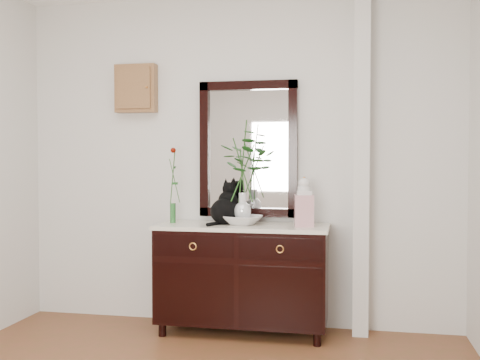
% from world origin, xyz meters
% --- Properties ---
extents(wall_back, '(3.60, 0.04, 2.70)m').
position_xyz_m(wall_back, '(0.00, 1.98, 1.35)').
color(wall_back, silver).
rests_on(wall_back, ground).
extents(pilaster, '(0.12, 0.20, 2.70)m').
position_xyz_m(pilaster, '(1.00, 1.90, 1.35)').
color(pilaster, silver).
rests_on(pilaster, ground).
extents(sideboard, '(1.33, 0.52, 0.82)m').
position_xyz_m(sideboard, '(0.10, 1.73, 0.47)').
color(sideboard, black).
rests_on(sideboard, ground).
extents(wall_mirror, '(0.80, 0.06, 1.10)m').
position_xyz_m(wall_mirror, '(0.10, 1.97, 1.44)').
color(wall_mirror, black).
rests_on(wall_mirror, wall_back).
extents(key_cabinet, '(0.35, 0.10, 0.40)m').
position_xyz_m(key_cabinet, '(-0.85, 1.94, 1.95)').
color(key_cabinet, brown).
rests_on(key_cabinet, wall_back).
extents(cat, '(0.32, 0.35, 0.34)m').
position_xyz_m(cat, '(-0.04, 1.75, 1.02)').
color(cat, black).
rests_on(cat, sideboard).
extents(lotus_bowl, '(0.35, 0.35, 0.07)m').
position_xyz_m(lotus_bowl, '(0.10, 1.73, 0.89)').
color(lotus_bowl, silver).
rests_on(lotus_bowl, sideboard).
extents(vase_branches, '(0.40, 0.40, 0.80)m').
position_xyz_m(vase_branches, '(0.10, 1.73, 1.27)').
color(vase_branches, silver).
rests_on(vase_branches, lotus_bowl).
extents(bud_vase_rose, '(0.10, 0.10, 0.61)m').
position_xyz_m(bud_vase_rose, '(-0.47, 1.75, 1.15)').
color(bud_vase_rose, '#2A692D').
rests_on(bud_vase_rose, sideboard).
extents(ginger_jar, '(0.16, 0.16, 0.38)m').
position_xyz_m(ginger_jar, '(0.58, 1.71, 1.04)').
color(ginger_jar, white).
rests_on(ginger_jar, sideboard).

